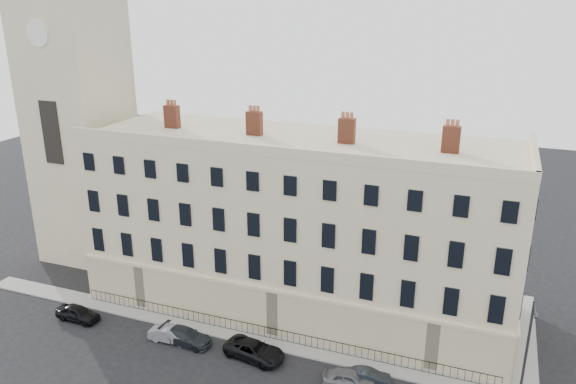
# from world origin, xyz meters

# --- Properties ---
(terrace) EXTENTS (36.22, 12.22, 17.00)m
(terrace) POSITION_xyz_m (-5.97, 11.97, 7.50)
(terrace) COLOR beige
(terrace) RESTS_ON ground
(church_tower) EXTENTS (8.00, 8.13, 44.00)m
(church_tower) POSITION_xyz_m (-30.00, 14.00, 18.66)
(church_tower) COLOR beige
(church_tower) RESTS_ON ground
(pavement_terrace) EXTENTS (48.00, 2.00, 0.12)m
(pavement_terrace) POSITION_xyz_m (-10.00, 5.00, 0.06)
(pavement_terrace) COLOR gray
(pavement_terrace) RESTS_ON ground
(pavement_east_return) EXTENTS (2.00, 24.00, 0.12)m
(pavement_east_return) POSITION_xyz_m (13.00, 8.00, 0.06)
(pavement_east_return) COLOR gray
(pavement_east_return) RESTS_ON ground
(railings) EXTENTS (35.00, 0.04, 0.96)m
(railings) POSITION_xyz_m (-6.00, 5.40, 0.55)
(railings) COLOR black
(railings) RESTS_ON ground
(car_a) EXTENTS (3.93, 1.64, 1.33)m
(car_a) POSITION_xyz_m (-22.34, 2.21, 0.66)
(car_a) COLOR black
(car_a) RESTS_ON ground
(car_b) EXTENTS (3.72, 1.49, 1.20)m
(car_b) POSITION_xyz_m (-13.25, 2.34, 0.60)
(car_b) COLOR gray
(car_b) RESTS_ON ground
(car_c) EXTENTS (4.43, 1.99, 1.26)m
(car_c) POSITION_xyz_m (-12.02, 2.51, 0.63)
(car_c) COLOR #20252B
(car_c) RESTS_ON ground
(car_d) EXTENTS (5.08, 2.94, 1.33)m
(car_d) POSITION_xyz_m (-6.14, 2.67, 0.67)
(car_d) COLOR black
(car_d) RESTS_ON ground
(car_e) EXTENTS (3.88, 1.93, 1.27)m
(car_e) POSITION_xyz_m (1.42, 1.98, 0.64)
(car_e) COLOR slate
(car_e) RESTS_ON ground
(car_f) EXTENTS (3.39, 1.61, 1.07)m
(car_f) POSITION_xyz_m (2.60, 2.81, 0.54)
(car_f) COLOR #1F2429
(car_f) RESTS_ON ground
(streetlamp) EXTENTS (0.24, 1.86, 8.59)m
(streetlamp) POSITION_xyz_m (12.45, 2.83, 4.76)
(streetlamp) COLOR #34353A
(streetlamp) RESTS_ON ground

